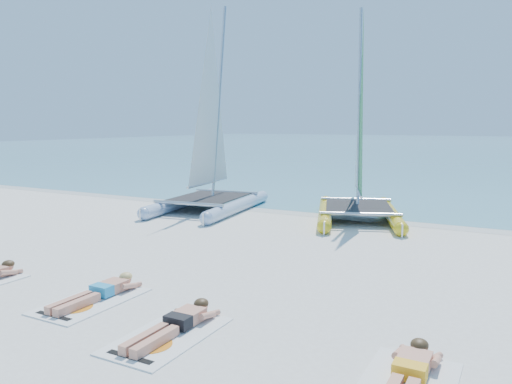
% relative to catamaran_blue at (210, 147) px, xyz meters
% --- Properties ---
extents(ground, '(140.00, 140.00, 0.00)m').
position_rel_catamaran_blue_xyz_m(ground, '(3.07, -4.46, -2.13)').
color(ground, silver).
rests_on(ground, ground).
extents(sea, '(140.00, 115.00, 0.01)m').
position_rel_catamaran_blue_xyz_m(sea, '(3.07, 58.54, -2.13)').
color(sea, '#7ABACC').
rests_on(sea, ground).
extents(wet_sand_strip, '(140.00, 1.40, 0.01)m').
position_rel_catamaran_blue_xyz_m(wet_sand_strip, '(3.07, 1.04, -2.13)').
color(wet_sand_strip, silver).
rests_on(wet_sand_strip, ground).
extents(catamaran_blue, '(3.15, 5.51, 7.15)m').
position_rel_catamaran_blue_xyz_m(catamaran_blue, '(0.00, 0.00, 0.00)').
color(catamaran_blue, '#A5BAD9').
rests_on(catamaran_blue, ground).
extents(catamaran_yellow, '(3.87, 5.43, 6.72)m').
position_rel_catamaran_blue_xyz_m(catamaran_yellow, '(4.75, 1.09, -0.02)').
color(catamaran_yellow, yellow).
rests_on(catamaran_yellow, ground).
extents(towel_b, '(1.00, 1.85, 0.02)m').
position_rel_catamaran_blue_xyz_m(towel_b, '(3.15, -8.34, -2.12)').
color(towel_b, silver).
rests_on(towel_b, ground).
extents(sunbather_b, '(0.37, 1.73, 0.26)m').
position_rel_catamaran_blue_xyz_m(sunbather_b, '(3.15, -8.15, -2.01)').
color(sunbather_b, tan).
rests_on(sunbather_b, towel_b).
extents(towel_c, '(1.00, 1.85, 0.02)m').
position_rel_catamaran_blue_xyz_m(towel_c, '(5.09, -8.82, -2.12)').
color(towel_c, silver).
rests_on(towel_c, ground).
extents(sunbather_c, '(0.37, 1.73, 0.26)m').
position_rel_catamaran_blue_xyz_m(sunbather_c, '(5.09, -8.63, -2.01)').
color(sunbather_c, tan).
rests_on(sunbather_c, towel_c).
extents(sunbather_d, '(0.37, 1.73, 0.26)m').
position_rel_catamaran_blue_xyz_m(sunbather_d, '(8.26, -8.54, -2.01)').
color(sunbather_d, tan).
rests_on(sunbather_d, towel_d).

